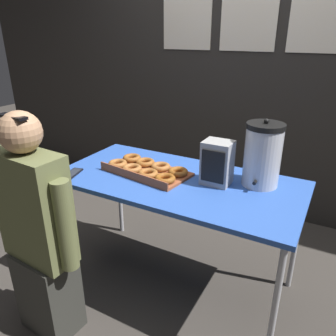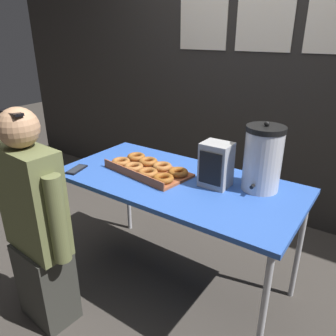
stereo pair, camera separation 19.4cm
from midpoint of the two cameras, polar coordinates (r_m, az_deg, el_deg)
ground_plane at (r=2.36m, az=3.85°, el=-19.01°), size 12.00×12.00×0.00m
back_wall at (r=2.92m, az=18.01°, el=16.67°), size 6.00×0.11×2.61m
folding_table at (r=1.96m, az=4.39°, el=-3.42°), size 1.45×0.71×0.75m
donut_box at (r=2.03m, az=-0.78°, el=-0.09°), size 0.56×0.35×0.05m
coffee_urn at (r=1.85m, az=19.09°, el=1.51°), size 0.21×0.23×0.39m
cell_phone at (r=2.12m, az=-13.14°, el=-0.29°), size 0.10×0.17×0.01m
space_heater at (r=1.85m, az=11.35°, el=0.49°), size 0.16×0.14×0.25m
person_seated at (r=1.86m, az=-19.12°, el=-10.00°), size 0.53×0.24×1.25m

